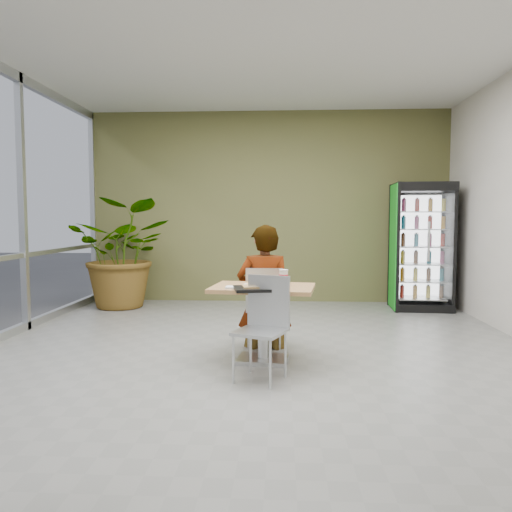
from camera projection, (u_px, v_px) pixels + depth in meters
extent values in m
plane|color=slate|center=(257.00, 358.00, 5.04)|extent=(7.00, 7.00, 0.00)
cube|color=tan|center=(263.00, 288.00, 4.89)|extent=(1.06, 0.80, 0.04)
cylinder|color=#B6BABC|center=(263.00, 326.00, 4.92)|extent=(0.10, 0.10, 0.71)
cube|color=#B6BABC|center=(263.00, 359.00, 4.94)|extent=(0.54, 0.45, 0.04)
cube|color=#B6BABC|center=(264.00, 308.00, 5.51)|extent=(0.40, 0.40, 0.03)
cube|color=#B6BABC|center=(264.00, 290.00, 5.31)|extent=(0.39, 0.04, 0.47)
cylinder|color=#B6BABC|center=(279.00, 324.00, 5.69)|extent=(0.02, 0.02, 0.42)
cylinder|color=#B6BABC|center=(250.00, 324.00, 5.70)|extent=(0.02, 0.02, 0.42)
cylinder|color=#B6BABC|center=(280.00, 331.00, 5.35)|extent=(0.02, 0.02, 0.42)
cylinder|color=#B6BABC|center=(249.00, 330.00, 5.36)|extent=(0.02, 0.02, 0.42)
cube|color=#B6BABC|center=(260.00, 332.00, 4.33)|extent=(0.52, 0.52, 0.03)
cube|color=#B6BABC|center=(269.00, 301.00, 4.48)|extent=(0.38, 0.18, 0.48)
cylinder|color=#B6BABC|center=(233.00, 359.00, 4.26)|extent=(0.02, 0.02, 0.43)
cylinder|color=#B6BABC|center=(270.00, 364.00, 4.12)|extent=(0.02, 0.02, 0.43)
cylinder|color=#B6BABC|center=(251.00, 349.00, 4.57)|extent=(0.02, 0.02, 0.43)
cylinder|color=#B6BABC|center=(285.00, 354.00, 4.43)|extent=(0.02, 0.02, 0.43)
imported|color=black|center=(264.00, 300.00, 5.45)|extent=(0.61, 0.40, 1.64)
cylinder|color=white|center=(255.00, 285.00, 4.93)|extent=(0.22, 0.22, 0.01)
cylinder|color=white|center=(284.00, 278.00, 4.91)|extent=(0.08, 0.08, 0.15)
cylinder|color=red|center=(284.00, 279.00, 4.91)|extent=(0.09, 0.09, 0.08)
cylinder|color=white|center=(284.00, 270.00, 4.91)|extent=(0.09, 0.09, 0.01)
cube|color=white|center=(233.00, 287.00, 4.74)|extent=(0.14, 0.14, 0.02)
cube|color=black|center=(260.00, 289.00, 4.61)|extent=(0.54, 0.43, 0.03)
cube|color=black|center=(422.00, 247.00, 7.70)|extent=(0.92, 0.74, 1.95)
cube|color=green|center=(393.00, 247.00, 7.72)|extent=(0.05, 0.67, 1.91)
cube|color=white|center=(428.00, 247.00, 7.37)|extent=(0.70, 0.06, 1.56)
imported|color=#366829|center=(124.00, 253.00, 7.89)|extent=(1.55, 1.34, 1.72)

